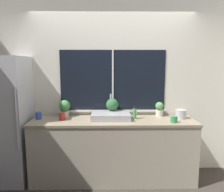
{
  "coord_description": "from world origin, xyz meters",
  "views": [
    {
      "loc": [
        -0.06,
        -2.8,
        1.72
      ],
      "look_at": [
        -0.02,
        0.29,
        1.27
      ],
      "focal_mm": 35.0,
      "sensor_mm": 36.0,
      "label": 1
    }
  ],
  "objects": [
    {
      "name": "potted_plant_center",
      "position": [
        -0.01,
        0.5,
        1.08
      ],
      "size": [
        0.19,
        0.19,
        0.28
      ],
      "color": "silver",
      "rests_on": "counter"
    },
    {
      "name": "wall_right",
      "position": [
        2.17,
        1.5,
        1.35
      ],
      "size": [
        0.06,
        7.0,
        2.7
      ],
      "color": "silver",
      "rests_on": "ground_plane"
    },
    {
      "name": "refrigerator",
      "position": [
        -1.56,
        0.32,
        0.91
      ],
      "size": [
        0.65,
        0.66,
        1.83
      ],
      "color": "#B7B7BC",
      "rests_on": "ground_plane"
    },
    {
      "name": "wall_back",
      "position": [
        0.0,
        0.64,
        1.35
      ],
      "size": [
        8.0,
        0.09,
        2.7
      ],
      "color": "silver",
      "rests_on": "ground_plane"
    },
    {
      "name": "counter",
      "position": [
        0.0,
        0.29,
        0.46
      ],
      "size": [
        2.38,
        0.6,
        0.92
      ],
      "color": "#B2A893",
      "rests_on": "ground_plane"
    },
    {
      "name": "sink",
      "position": [
        -0.03,
        0.32,
        0.96
      ],
      "size": [
        0.57,
        0.39,
        0.35
      ],
      "color": "#ADADB2",
      "rests_on": "counter"
    },
    {
      "name": "ground_plane",
      "position": [
        0.0,
        0.0,
        0.0
      ],
      "size": [
        14.0,
        14.0,
        0.0
      ],
      "primitive_type": "plane",
      "color": "#38332D"
    },
    {
      "name": "mug_blue",
      "position": [
        -1.09,
        0.34,
        0.97
      ],
      "size": [
        0.09,
        0.09,
        0.1
      ],
      "color": "#3351AD",
      "rests_on": "counter"
    },
    {
      "name": "mug_green",
      "position": [
        0.84,
        0.13,
        0.96
      ],
      "size": [
        0.1,
        0.1,
        0.09
      ],
      "color": "#38844C",
      "rests_on": "counter"
    },
    {
      "name": "kettle",
      "position": [
        1.01,
        0.35,
        0.99
      ],
      "size": [
        0.16,
        0.16,
        0.15
      ],
      "color": "#B2B2B7",
      "rests_on": "counter"
    },
    {
      "name": "mug_red",
      "position": [
        -0.74,
        0.3,
        0.97
      ],
      "size": [
        0.09,
        0.09,
        0.1
      ],
      "color": "#B72D28",
      "rests_on": "counter"
    },
    {
      "name": "wall_left",
      "position": [
        -2.17,
        1.5,
        1.35
      ],
      "size": [
        0.06,
        7.0,
        2.7
      ],
      "color": "silver",
      "rests_on": "ground_plane"
    },
    {
      "name": "potted_plant_left",
      "position": [
        -0.74,
        0.5,
        1.06
      ],
      "size": [
        0.17,
        0.17,
        0.25
      ],
      "color": "silver",
      "rests_on": "counter"
    },
    {
      "name": "potted_plant_right",
      "position": [
        0.72,
        0.5,
        1.03
      ],
      "size": [
        0.12,
        0.12,
        0.22
      ],
      "color": "silver",
      "rests_on": "counter"
    },
    {
      "name": "soap_bottle",
      "position": [
        0.32,
        0.34,
        1.0
      ],
      "size": [
        0.05,
        0.05,
        0.19
      ],
      "color": "#519E5B",
      "rests_on": "counter"
    }
  ]
}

